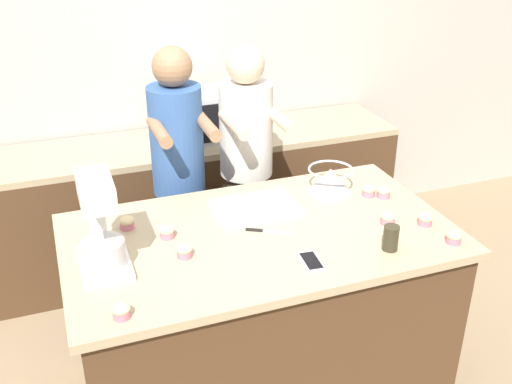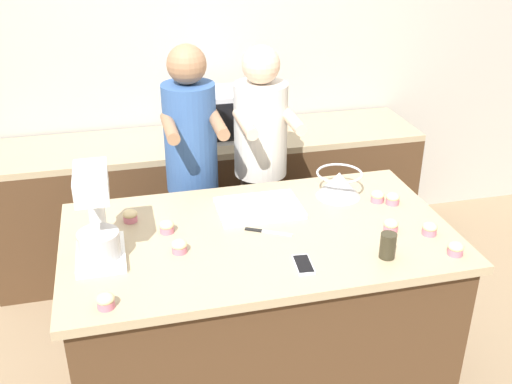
{
  "view_description": "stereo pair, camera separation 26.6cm",
  "coord_description": "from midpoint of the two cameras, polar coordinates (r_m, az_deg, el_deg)",
  "views": [
    {
      "loc": [
        -0.82,
        -2.19,
        2.3
      ],
      "look_at": [
        0.0,
        0.05,
        1.12
      ],
      "focal_mm": 42.0,
      "sensor_mm": 36.0,
      "label": 1
    },
    {
      "loc": [
        -0.57,
        -2.27,
        2.3
      ],
      "look_at": [
        0.0,
        0.05,
        1.12
      ],
      "focal_mm": 42.0,
      "sensor_mm": 36.0,
      "label": 2
    }
  ],
  "objects": [
    {
      "name": "back_wall",
      "position": [
        4.11,
        -10.1,
        12.55
      ],
      "size": [
        10.0,
        0.06,
        2.7
      ],
      "color": "#B2ADA3",
      "rests_on": "ground_plane"
    },
    {
      "name": "island_counter",
      "position": [
        2.97,
        -2.28,
        -11.76
      ],
      "size": [
        1.75,
        1.0,
        0.94
      ],
      "color": "#4C331E",
      "rests_on": "ground_plane"
    },
    {
      "name": "back_counter",
      "position": [
        4.1,
        -8.17,
        -0.91
      ],
      "size": [
        2.8,
        0.6,
        0.89
      ],
      "color": "#4C331E",
      "rests_on": "ground_plane"
    },
    {
      "name": "person_left",
      "position": [
        3.34,
        -9.56,
        0.72
      ],
      "size": [
        0.31,
        0.48,
        1.64
      ],
      "color": "#33384C",
      "rests_on": "ground_plane"
    },
    {
      "name": "person_right",
      "position": [
        3.43,
        -3.12,
        1.41
      ],
      "size": [
        0.32,
        0.49,
        1.61
      ],
      "color": "brown",
      "rests_on": "ground_plane"
    },
    {
      "name": "stand_mixer",
      "position": [
        2.49,
        -17.61,
        -3.47
      ],
      "size": [
        0.2,
        0.3,
        0.41
      ],
      "color": "white",
      "rests_on": "island_counter"
    },
    {
      "name": "mixing_bowl",
      "position": [
        3.04,
        4.62,
        1.14
      ],
      "size": [
        0.23,
        0.23,
        0.13
      ],
      "color": "#BCBCC1",
      "rests_on": "island_counter"
    },
    {
      "name": "baking_tray",
      "position": [
        2.88,
        -2.72,
        -1.49
      ],
      "size": [
        0.4,
        0.28,
        0.04
      ],
      "color": "silver",
      "rests_on": "island_counter"
    },
    {
      "name": "microwave_oven",
      "position": [
        3.87,
        -7.8,
        7.11
      ],
      "size": [
        0.45,
        0.34,
        0.31
      ],
      "color": "#B7B7BC",
      "rests_on": "back_counter"
    },
    {
      "name": "cell_phone",
      "position": [
        2.49,
        2.23,
        -6.71
      ],
      "size": [
        0.08,
        0.15,
        0.01
      ],
      "color": "silver",
      "rests_on": "island_counter"
    },
    {
      "name": "drinking_glass",
      "position": [
        2.59,
        9.86,
        -4.41
      ],
      "size": [
        0.07,
        0.07,
        0.11
      ],
      "color": "#332D1E",
      "rests_on": "island_counter"
    },
    {
      "name": "knife",
      "position": [
        2.71,
        -1.83,
        -3.82
      ],
      "size": [
        0.2,
        0.12,
        0.01
      ],
      "color": "#BCBCC1",
      "rests_on": "island_counter"
    },
    {
      "name": "cupcake_0",
      "position": [
        2.82,
        13.26,
        -2.6
      ],
      "size": [
        0.07,
        0.07,
        0.06
      ],
      "color": "#D17084",
      "rests_on": "island_counter"
    },
    {
      "name": "cupcake_1",
      "position": [
        2.7,
        -11.28,
        -3.8
      ],
      "size": [
        0.07,
        0.07,
        0.06
      ],
      "color": "#D17084",
      "rests_on": "island_counter"
    },
    {
      "name": "cupcake_2",
      "position": [
        2.71,
        15.7,
        -4.22
      ],
      "size": [
        0.07,
        0.07,
        0.06
      ],
      "color": "#D17084",
      "rests_on": "island_counter"
    },
    {
      "name": "cupcake_3",
      "position": [
        3.04,
        9.65,
        -0.05
      ],
      "size": [
        0.07,
        0.07,
        0.06
      ],
      "color": "#D17084",
      "rests_on": "island_counter"
    },
    {
      "name": "cupcake_4",
      "position": [
        2.8,
        9.83,
        -2.54
      ],
      "size": [
        0.07,
        0.07,
        0.06
      ],
      "color": "#D17084",
      "rests_on": "island_counter"
    },
    {
      "name": "cupcake_5",
      "position": [
        2.81,
        -14.88,
        -2.9
      ],
      "size": [
        0.07,
        0.07,
        0.06
      ],
      "color": "#D17084",
      "rests_on": "island_counter"
    },
    {
      "name": "cupcake_6",
      "position": [
        2.55,
        -9.82,
        -5.62
      ],
      "size": [
        0.07,
        0.07,
        0.06
      ],
      "color": "#D17084",
      "rests_on": "island_counter"
    },
    {
      "name": "cupcake_7",
      "position": [
        3.04,
        8.26,
        0.09
      ],
      "size": [
        0.07,
        0.07,
        0.06
      ],
      "color": "#D17084",
      "rests_on": "island_counter"
    },
    {
      "name": "cupcake_8",
      "position": [
        2.26,
        -16.07,
        -10.92
      ],
      "size": [
        0.07,
        0.07,
        0.06
      ],
      "color": "#D17084",
      "rests_on": "island_counter"
    }
  ]
}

